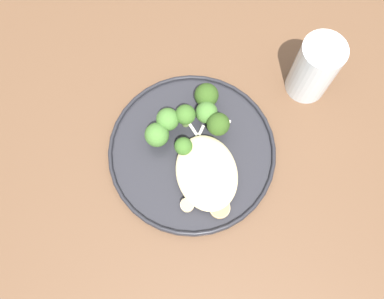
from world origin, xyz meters
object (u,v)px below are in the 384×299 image
at_px(seared_scallop_tiny_bay, 207,166).
at_px(broccoli_floret_right_tilted, 206,111).
at_px(broccoli_floret_front_edge, 167,118).
at_px(broccoli_floret_tall_stalk, 157,135).
at_px(seared_scallop_right_edge, 220,208).
at_px(seared_scallop_front_small, 205,148).
at_px(broccoli_floret_center_pile, 218,125).
at_px(water_glass, 313,71).
at_px(broccoli_floret_rear_charred, 207,95).
at_px(broccoli_floret_near_rim, 185,115).
at_px(broccoli_floret_split_head, 183,147).
at_px(dinner_plate, 192,152).
at_px(seared_scallop_center_golden, 187,205).
at_px(seared_scallop_half_hidden, 211,196).

bearing_deg(seared_scallop_tiny_bay, broccoli_floret_right_tilted, 167.23).
bearing_deg(broccoli_floret_front_edge, broccoli_floret_tall_stalk, -43.35).
bearing_deg(broccoli_floret_right_tilted, seared_scallop_right_edge, -5.58).
relative_size(seared_scallop_tiny_bay, broccoli_floret_tall_stalk, 0.49).
distance_m(seared_scallop_right_edge, seared_scallop_front_small, 0.11).
height_order(seared_scallop_tiny_bay, broccoli_floret_center_pile, broccoli_floret_center_pile).
distance_m(broccoli_floret_tall_stalk, water_glass, 0.29).
relative_size(seared_scallop_right_edge, broccoli_floret_rear_charred, 0.65).
distance_m(broccoli_floret_near_rim, broccoli_floret_center_pile, 0.06).
height_order(broccoli_floret_right_tilted, broccoli_floret_split_head, broccoli_floret_right_tilted).
distance_m(seared_scallop_tiny_bay, broccoli_floret_front_edge, 0.11).
distance_m(broccoli_floret_near_rim, broccoli_floret_split_head, 0.05).
distance_m(dinner_plate, broccoli_floret_split_head, 0.03).
distance_m(seared_scallop_center_golden, seared_scallop_tiny_bay, 0.07).
bearing_deg(seared_scallop_front_small, broccoli_floret_tall_stalk, -113.99).
xyz_separation_m(seared_scallop_right_edge, broccoli_floret_near_rim, (-0.16, -0.02, 0.03)).
xyz_separation_m(seared_scallop_front_small, broccoli_floret_center_pile, (-0.03, 0.03, 0.03)).
xyz_separation_m(seared_scallop_center_golden, broccoli_floret_near_rim, (-0.15, 0.03, 0.03)).
relative_size(seared_scallop_right_edge, broccoli_floret_right_tilted, 0.68).
xyz_separation_m(broccoli_floret_split_head, broccoli_floret_center_pile, (-0.02, 0.06, 0.01)).
relative_size(seared_scallop_center_golden, broccoli_floret_right_tilted, 0.46).
relative_size(seared_scallop_center_golden, broccoli_floret_center_pile, 0.40).
bearing_deg(broccoli_floret_near_rim, seared_scallop_right_edge, 7.34).
xyz_separation_m(broccoli_floret_rear_charred, water_glass, (0.00, 0.19, 0.01)).
bearing_deg(water_glass, seared_scallop_half_hidden, -52.83).
bearing_deg(seared_scallop_tiny_bay, water_glass, 118.24).
xyz_separation_m(seared_scallop_half_hidden, broccoli_floret_center_pile, (-0.11, 0.04, 0.03)).
bearing_deg(broccoli_floret_tall_stalk, seared_scallop_right_edge, 28.13).
relative_size(seared_scallop_front_small, broccoli_floret_front_edge, 0.56).
distance_m(broccoli_floret_split_head, broccoli_floret_tall_stalk, 0.05).
distance_m(broccoli_floret_right_tilted, broccoli_floret_center_pile, 0.03).
bearing_deg(seared_scallop_half_hidden, water_glass, 127.17).
relative_size(seared_scallop_center_golden, seared_scallop_front_small, 0.73).
xyz_separation_m(seared_scallop_half_hidden, broccoli_floret_split_head, (-0.09, -0.03, 0.02)).
distance_m(seared_scallop_right_edge, broccoli_floret_rear_charred, 0.19).
height_order(seared_scallop_right_edge, water_glass, water_glass).
relative_size(broccoli_floret_center_pile, water_glass, 0.46).
xyz_separation_m(broccoli_floret_front_edge, water_glass, (-0.02, 0.26, 0.01)).
bearing_deg(broccoli_floret_center_pile, broccoli_floret_right_tilted, -156.66).
bearing_deg(broccoli_floret_center_pile, broccoli_floret_front_edge, -111.23).
height_order(seared_scallop_half_hidden, broccoli_floret_front_edge, broccoli_floret_front_edge).
height_order(seared_scallop_tiny_bay, water_glass, water_glass).
distance_m(broccoli_floret_split_head, broccoli_floret_rear_charred, 0.10).
bearing_deg(broccoli_floret_split_head, broccoli_floret_center_pile, 108.68).
xyz_separation_m(seared_scallop_half_hidden, broccoli_floret_rear_charred, (-0.17, 0.03, 0.02)).
bearing_deg(water_glass, broccoli_floret_front_edge, -84.58).
distance_m(seared_scallop_front_small, broccoli_floret_right_tilted, 0.06).
xyz_separation_m(seared_scallop_center_golden, broccoli_floret_rear_charred, (-0.18, 0.07, 0.02)).
relative_size(seared_scallop_half_hidden, seared_scallop_front_small, 0.98).
height_order(seared_scallop_front_small, water_glass, water_glass).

